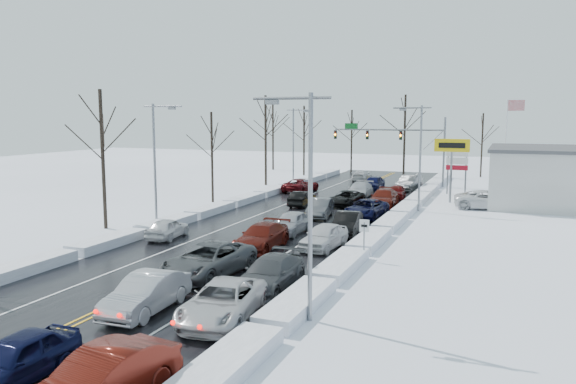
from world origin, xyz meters
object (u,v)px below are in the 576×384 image
at_px(flagpole, 507,136).
at_px(queued_car_0, 17,382).
at_px(tires_plus_sign, 452,150).
at_px(oncoming_car_0, 302,206).
at_px(traffic_signal_mast, 400,139).

xyz_separation_m(flagpole, queued_car_0, (-13.27, -56.29, -5.93)).
bearing_deg(tires_plus_sign, oncoming_car_0, -149.61).
relative_size(flagpole, queued_car_0, 2.28).
bearing_deg(flagpole, oncoming_car_0, -128.61).
bearing_deg(flagpole, traffic_signal_mast, -170.27).
distance_m(traffic_signal_mast, queued_car_0, 54.58).
height_order(traffic_signal_mast, flagpole, flagpole).
bearing_deg(traffic_signal_mast, queued_car_0, -91.63).
relative_size(queued_car_0, oncoming_car_0, 1.05).
distance_m(traffic_signal_mast, tires_plus_sign, 13.92).
height_order(flagpole, oncoming_car_0, flagpole).
xyz_separation_m(tires_plus_sign, oncoming_car_0, (-12.25, -7.18, -4.99)).
bearing_deg(tires_plus_sign, queued_car_0, -101.49).
xyz_separation_m(traffic_signal_mast, queued_car_0, (-1.54, -54.28, -5.48)).
bearing_deg(oncoming_car_0, traffic_signal_mast, -107.22).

